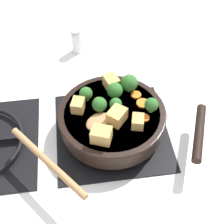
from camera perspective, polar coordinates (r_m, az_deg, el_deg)
name	(u,v)px	position (r m, az deg, el deg)	size (l,w,h in m)	color
ground_plane	(112,132)	(0.88, 0.00, -3.60)	(2.40, 2.40, 0.00)	white
front_burner_grate	(112,129)	(0.87, 0.00, -3.12)	(0.31, 0.31, 0.03)	black
skillet_pan	(113,118)	(0.83, 0.18, -1.18)	(0.32, 0.40, 0.06)	black
wooden_spoon	(69,144)	(0.75, -7.80, -5.80)	(0.25, 0.25, 0.02)	#A87A4C
tofu_cube_center_large	(101,135)	(0.74, -1.96, -4.23)	(0.05, 0.04, 0.04)	tan
tofu_cube_near_handle	(78,105)	(0.81, -6.23, 1.23)	(0.04, 0.03, 0.03)	tan
tofu_cube_east_chunk	(111,82)	(0.87, -0.16, 5.46)	(0.04, 0.04, 0.04)	tan
tofu_cube_west_chunk	(138,122)	(0.78, 4.73, -1.77)	(0.04, 0.03, 0.03)	tan
tofu_cube_back_piece	(117,116)	(0.78, 0.90, -0.75)	(0.05, 0.04, 0.04)	tan
broccoli_floret_near_spoon	(151,105)	(0.80, 7.21, 1.30)	(0.04, 0.04, 0.04)	#709956
broccoli_floret_center_top	(116,104)	(0.80, 0.68, 1.44)	(0.03, 0.03, 0.04)	#709956
broccoli_floret_east_rim	(86,94)	(0.83, -4.80, 3.36)	(0.04, 0.04, 0.04)	#709956
broccoli_floret_west_rim	(99,105)	(0.80, -2.30, 1.37)	(0.04, 0.04, 0.05)	#709956
broccoli_floret_north_edge	(129,83)	(0.85, 3.16, 5.31)	(0.05, 0.05, 0.05)	#709956
broccoli_floret_south_cluster	(115,90)	(0.83, 0.53, 3.96)	(0.04, 0.04, 0.05)	#709956
carrot_slice_orange_thin	(99,101)	(0.84, -2.43, 1.99)	(0.03, 0.03, 0.01)	orange
carrot_slice_near_center	(143,103)	(0.84, 5.63, 1.61)	(0.03, 0.03, 0.01)	orange
carrot_slice_edge_slice	(136,95)	(0.86, 4.41, 3.14)	(0.03, 0.03, 0.01)	orange
carrot_slice_under_broccoli	(145,118)	(0.80, 5.98, -1.06)	(0.02, 0.02, 0.01)	orange
salt_shaker	(77,41)	(1.12, -6.49, 12.76)	(0.04, 0.04, 0.09)	white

